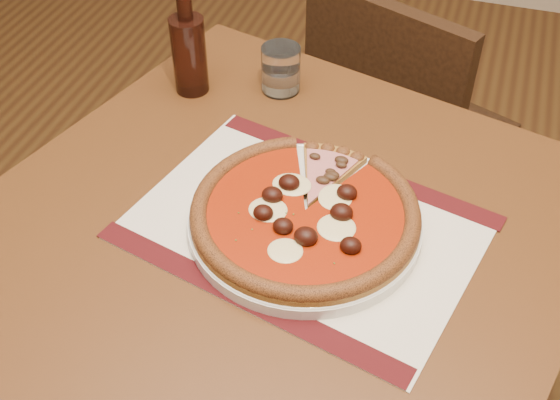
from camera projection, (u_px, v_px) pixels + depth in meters
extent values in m
cube|color=#5E3316|center=(276.00, 235.00, 0.98)|extent=(0.98, 0.98, 0.04)
cylinder|color=#5E3316|center=(233.00, 195.00, 1.59)|extent=(0.05, 0.05, 0.71)
cylinder|color=#5E3316|center=(535.00, 334.00, 1.32)|extent=(0.05, 0.05, 0.71)
cube|color=black|center=(412.00, 135.00, 1.70)|extent=(0.49, 0.49, 0.04)
cylinder|color=black|center=(488.00, 192.00, 1.85)|extent=(0.03, 0.03, 0.37)
cylinder|color=black|center=(386.00, 142.00, 2.01)|extent=(0.03, 0.03, 0.37)
cylinder|color=black|center=(422.00, 261.00, 1.67)|extent=(0.03, 0.03, 0.37)
cylinder|color=black|center=(315.00, 201.00, 1.83)|extent=(0.03, 0.03, 0.37)
cube|color=black|center=(381.00, 92.00, 1.46)|extent=(0.36, 0.18, 0.40)
cube|color=white|center=(305.00, 227.00, 0.97)|extent=(0.52, 0.42, 0.00)
cylinder|color=white|center=(305.00, 222.00, 0.96)|extent=(0.32, 0.32, 0.02)
cylinder|color=#AC7429|center=(305.00, 214.00, 0.95)|extent=(0.31, 0.31, 0.01)
torus|color=brown|center=(305.00, 211.00, 0.94)|extent=(0.31, 0.31, 0.02)
cylinder|color=#8C2706|center=(305.00, 211.00, 0.94)|extent=(0.27, 0.27, 0.00)
ellipsoid|color=beige|center=(293.00, 185.00, 0.97)|extent=(0.05, 0.05, 0.01)
ellipsoid|color=beige|center=(246.00, 208.00, 0.94)|extent=(0.05, 0.05, 0.01)
ellipsoid|color=beige|center=(293.00, 233.00, 0.91)|extent=(0.05, 0.05, 0.01)
ellipsoid|color=beige|center=(354.00, 236.00, 0.90)|extent=(0.05, 0.05, 0.01)
ellipsoid|color=beige|center=(336.00, 195.00, 0.96)|extent=(0.05, 0.05, 0.01)
ellipsoid|color=black|center=(287.00, 174.00, 0.97)|extent=(0.03, 0.03, 0.02)
ellipsoid|color=black|center=(246.00, 180.00, 0.96)|extent=(0.03, 0.03, 0.02)
ellipsoid|color=black|center=(261.00, 207.00, 0.92)|extent=(0.03, 0.03, 0.02)
ellipsoid|color=black|center=(261.00, 239.00, 0.88)|extent=(0.03, 0.03, 0.02)
ellipsoid|color=black|center=(306.00, 234.00, 0.89)|extent=(0.03, 0.03, 0.02)
ellipsoid|color=black|center=(351.00, 240.00, 0.88)|extent=(0.03, 0.03, 0.02)
ellipsoid|color=black|center=(350.00, 208.00, 0.92)|extent=(0.03, 0.03, 0.02)
ellipsoid|color=black|center=(364.00, 181.00, 0.96)|extent=(0.03, 0.03, 0.02)
ellipsoid|color=#392214|center=(327.00, 181.00, 0.98)|extent=(0.02, 0.01, 0.01)
ellipsoid|color=#392214|center=(337.00, 164.00, 1.01)|extent=(0.02, 0.01, 0.01)
ellipsoid|color=#392214|center=(322.00, 180.00, 0.98)|extent=(0.02, 0.01, 0.01)
ellipsoid|color=#392214|center=(328.00, 162.00, 1.01)|extent=(0.02, 0.01, 0.01)
ellipsoid|color=#392214|center=(317.00, 178.00, 0.98)|extent=(0.02, 0.01, 0.01)
ellipsoid|color=#392214|center=(319.00, 160.00, 1.01)|extent=(0.02, 0.01, 0.01)
ellipsoid|color=#392214|center=(311.00, 178.00, 0.98)|extent=(0.02, 0.01, 0.01)
cylinder|color=white|center=(281.00, 69.00, 1.18)|extent=(0.07, 0.07, 0.08)
cylinder|color=black|center=(189.00, 55.00, 1.16)|extent=(0.06, 0.06, 0.13)
cylinder|color=black|center=(185.00, 8.00, 1.10)|extent=(0.02, 0.02, 0.06)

